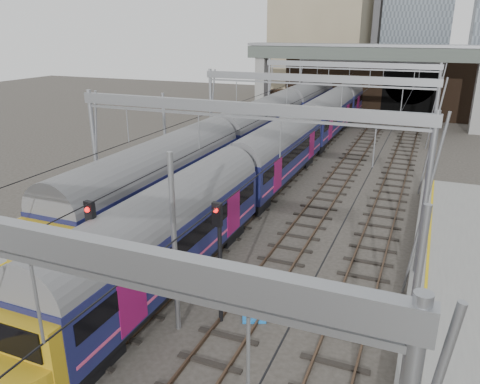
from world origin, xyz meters
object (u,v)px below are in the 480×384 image
at_px(train_second, 261,127).
at_px(signal_near_centre, 219,249).
at_px(train_main, 307,131).
at_px(signal_near_left, 97,252).
at_px(relay_cabinet, 12,284).

height_order(train_second, signal_near_centre, train_second).
xyz_separation_m(train_main, signal_near_left, (-0.53, -27.48, 0.84)).
bearing_deg(relay_cabinet, train_second, 97.34).
bearing_deg(train_main, signal_near_centre, -82.54).
xyz_separation_m(train_second, signal_near_centre, (7.31, -24.50, 0.57)).
distance_m(train_main, relay_cabinet, 27.72).
distance_m(train_main, signal_near_centre, 25.54).
bearing_deg(relay_cabinet, signal_near_centre, 22.10).
xyz_separation_m(train_main, signal_near_centre, (3.31, -25.31, 0.71)).
relative_size(signal_near_left, relay_cabinet, 4.12).
relative_size(train_main, train_second, 1.23).
xyz_separation_m(train_second, signal_near_left, (3.47, -26.67, 0.71)).
bearing_deg(train_second, signal_near_left, -82.59).
bearing_deg(signal_near_left, relay_cabinet, -175.81).
distance_m(signal_near_left, relay_cabinet, 5.74).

